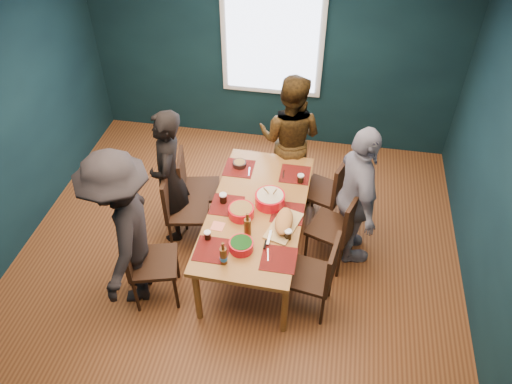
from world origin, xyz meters
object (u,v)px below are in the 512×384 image
at_px(chair_right_mid, 341,224).
at_px(person_right, 357,198).
at_px(chair_left_far, 192,184).
at_px(chair_right_far, 331,188).
at_px(bowl_dumpling, 270,199).
at_px(cutting_board, 284,222).
at_px(person_back, 290,138).
at_px(bowl_salad, 241,211).
at_px(person_far_left, 169,178).
at_px(bowl_herbs, 241,245).
at_px(chair_right_near, 320,272).
at_px(dining_table, 257,214).
at_px(chair_left_near, 142,257).
at_px(chair_left_mid, 179,204).
at_px(person_near_left, 124,231).

distance_m(chair_right_mid, person_right, 0.33).
bearing_deg(chair_left_far, chair_right_far, -5.02).
distance_m(chair_right_mid, bowl_dumpling, 0.80).
relative_size(chair_left_far, cutting_board, 1.55).
bearing_deg(cutting_board, person_back, 110.86).
bearing_deg(person_right, bowl_salad, 90.71).
distance_m(chair_right_far, person_right, 0.58).
relative_size(chair_right_far, person_right, 0.59).
relative_size(person_right, cutting_board, 2.73).
bearing_deg(bowl_dumpling, person_far_left, 173.32).
distance_m(person_right, cutting_board, 0.84).
bearing_deg(chair_right_far, bowl_herbs, -103.06).
distance_m(chair_right_mid, bowl_salad, 1.08).
height_order(person_far_left, bowl_salad, person_far_left).
distance_m(bowl_salad, cutting_board, 0.46).
bearing_deg(chair_right_near, dining_table, 150.87).
height_order(chair_left_near, bowl_herbs, chair_left_near).
xyz_separation_m(chair_left_mid, person_near_left, (-0.28, -0.79, 0.32)).
bearing_deg(dining_table, cutting_board, -31.99).
xyz_separation_m(chair_right_far, person_right, (0.27, -0.43, 0.27)).
height_order(chair_left_far, chair_left_near, chair_left_near).
bearing_deg(bowl_dumpling, chair_left_near, -144.17).
height_order(dining_table, chair_left_mid, chair_left_mid).
distance_m(bowl_herbs, cutting_board, 0.52).
xyz_separation_m(chair_left_mid, chair_right_far, (1.65, 0.58, 0.00)).
bearing_deg(chair_right_far, chair_left_mid, -141.19).
bearing_deg(chair_right_far, bowl_salad, -118.78).
height_order(chair_left_far, bowl_dumpling, bowl_dumpling).
relative_size(person_far_left, cutting_board, 2.66).
bearing_deg(dining_table, bowl_dumpling, 41.91).
distance_m(chair_left_far, chair_right_near, 1.90).
distance_m(chair_right_near, person_back, 1.88).
relative_size(chair_left_mid, chair_right_near, 1.03).
relative_size(chair_left_near, bowl_dumpling, 3.25).
distance_m(chair_left_near, chair_right_far, 2.26).
relative_size(person_right, bowl_salad, 6.39).
bearing_deg(bowl_dumpling, person_back, 86.42).
height_order(chair_left_mid, person_near_left, person_near_left).
distance_m(chair_left_near, chair_right_mid, 2.08).
relative_size(chair_left_near, chair_right_far, 1.03).
bearing_deg(cutting_board, dining_table, 162.66).
relative_size(chair_left_far, chair_right_near, 1.00).
height_order(person_back, person_right, person_right).
bearing_deg(chair_left_near, person_near_left, 152.36).
relative_size(bowl_salad, bowl_dumpling, 0.84).
distance_m(chair_left_mid, person_back, 1.58).
relative_size(chair_right_far, person_back, 0.60).
height_order(person_far_left, bowl_herbs, person_far_left).
bearing_deg(chair_right_far, bowl_dumpling, -118.32).
height_order(dining_table, person_far_left, person_far_left).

